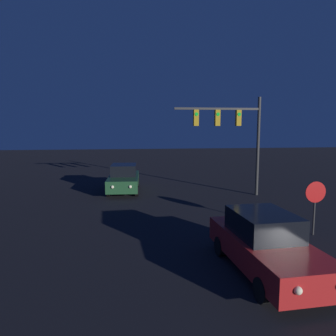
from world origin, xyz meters
TOP-DOWN VIEW (x-y plane):
  - car_near at (2.10, 10.16)m, footprint 2.05×4.77m
  - car_far at (-1.88, 22.15)m, footprint 2.02×4.77m
  - traffic_signal_mast at (4.43, 20.09)m, footprint 5.03×0.30m
  - stop_sign at (5.23, 12.95)m, footprint 0.79×0.07m

SIDE VIEW (x-z plane):
  - car_near at x=2.10m, z-range -0.02..1.65m
  - car_far at x=-1.88m, z-range -0.02..1.65m
  - stop_sign at x=5.23m, z-range 0.41..2.44m
  - traffic_signal_mast at x=4.43m, z-range 1.09..6.80m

